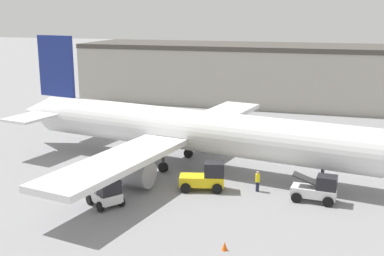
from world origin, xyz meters
The scene contains 8 objects.
ground_plane centered at (0.00, 0.00, 0.00)m, with size 400.00×400.00×0.00m, color gray.
terminal_building centered at (5.12, 35.18, 4.61)m, with size 66.18×14.37×9.20m.
airplane centered at (-0.98, 0.18, 3.49)m, with size 40.56×34.45×11.79m.
ground_crew_worker centered at (6.88, -4.44, 0.91)m, with size 0.38×0.38×1.71m.
baggage_tug centered at (-3.36, -10.76, 0.97)m, with size 3.21×3.09×2.11m.
belt_loader_truck centered at (11.57, -5.30, 1.03)m, with size 3.42×1.95×2.14m.
pushback_tug centered at (2.81, -5.36, 1.09)m, with size 3.85×2.52×2.37m.
safety_cone_near centered at (6.62, -14.86, 0.28)m, with size 0.36×0.36×0.55m.
Camera 1 is at (12.53, -40.95, 14.07)m, focal length 45.00 mm.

